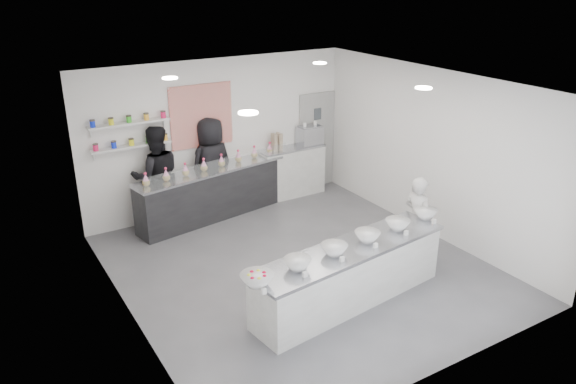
% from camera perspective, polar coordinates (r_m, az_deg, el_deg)
% --- Properties ---
extents(floor, '(6.00, 6.00, 0.00)m').
position_cam_1_polar(floor, '(9.25, 1.29, -7.72)').
color(floor, '#515156').
rests_on(floor, ground).
extents(ceiling, '(6.00, 6.00, 0.00)m').
position_cam_1_polar(ceiling, '(8.20, 1.47, 10.84)').
color(ceiling, white).
rests_on(ceiling, floor).
extents(back_wall, '(5.50, 0.00, 5.50)m').
position_cam_1_polar(back_wall, '(11.12, -7.05, 5.69)').
color(back_wall, white).
rests_on(back_wall, floor).
extents(left_wall, '(0.00, 6.00, 6.00)m').
position_cam_1_polar(left_wall, '(7.59, -16.40, -2.91)').
color(left_wall, white).
rests_on(left_wall, floor).
extents(right_wall, '(0.00, 6.00, 6.00)m').
position_cam_1_polar(right_wall, '(10.28, 14.41, 3.81)').
color(right_wall, white).
rests_on(right_wall, floor).
extents(back_door, '(0.88, 0.04, 2.10)m').
position_cam_1_polar(back_door, '(12.30, 2.91, 5.23)').
color(back_door, gray).
rests_on(back_door, floor).
extents(pattern_panel, '(1.25, 0.03, 1.20)m').
position_cam_1_polar(pattern_panel, '(10.85, -8.79, 7.65)').
color(pattern_panel, red).
rests_on(pattern_panel, back_wall).
extents(jar_shelf_lower, '(1.45, 0.22, 0.04)m').
position_cam_1_polar(jar_shelf_lower, '(10.43, -15.61, 4.53)').
color(jar_shelf_lower, silver).
rests_on(jar_shelf_lower, back_wall).
extents(jar_shelf_upper, '(1.45, 0.22, 0.04)m').
position_cam_1_polar(jar_shelf_upper, '(10.32, -15.84, 6.75)').
color(jar_shelf_upper, silver).
rests_on(jar_shelf_upper, back_wall).
extents(preserve_jars, '(1.45, 0.10, 0.56)m').
position_cam_1_polar(preserve_jars, '(10.34, -15.73, 5.98)').
color(preserve_jars, '#FA1F61').
rests_on(preserve_jars, jar_shelf_lower).
extents(downlight_0, '(0.24, 0.24, 0.02)m').
position_cam_1_polar(downlight_0, '(6.67, -4.06, 8.04)').
color(downlight_0, white).
rests_on(downlight_0, ceiling).
extents(downlight_1, '(0.24, 0.24, 0.02)m').
position_cam_1_polar(downlight_1, '(8.30, 13.61, 10.24)').
color(downlight_1, white).
rests_on(downlight_1, ceiling).
extents(downlight_2, '(0.24, 0.24, 0.02)m').
position_cam_1_polar(downlight_2, '(9.01, -11.91, 11.26)').
color(downlight_2, white).
rests_on(downlight_2, ceiling).
extents(downlight_3, '(0.24, 0.24, 0.02)m').
position_cam_1_polar(downlight_3, '(10.28, 3.25, 12.95)').
color(downlight_3, white).
rests_on(downlight_3, ceiling).
extents(prep_counter, '(3.31, 1.12, 0.88)m').
position_cam_1_polar(prep_counter, '(8.23, 6.29, -8.37)').
color(prep_counter, beige).
rests_on(prep_counter, floor).
extents(back_bar, '(3.26, 1.12, 1.00)m').
position_cam_1_polar(back_bar, '(10.97, -7.50, -0.10)').
color(back_bar, black).
rests_on(back_bar, floor).
extents(sneeze_guard, '(3.12, 0.54, 0.27)m').
position_cam_1_polar(sneeze_guard, '(10.53, -6.81, 2.67)').
color(sneeze_guard, white).
rests_on(sneeze_guard, back_bar).
extents(espresso_ledge, '(1.44, 0.46, 1.07)m').
position_cam_1_polar(espresso_ledge, '(11.93, 0.39, 2.10)').
color(espresso_ledge, beige).
rests_on(espresso_ledge, floor).
extents(espresso_machine, '(0.50, 0.35, 0.38)m').
position_cam_1_polar(espresso_machine, '(11.93, 2.24, 5.76)').
color(espresso_machine, '#93969E').
rests_on(espresso_machine, espresso_ledge).
extents(cup_stacks, '(0.24, 0.24, 0.35)m').
position_cam_1_polar(cup_stacks, '(11.52, -1.15, 5.10)').
color(cup_stacks, tan).
rests_on(cup_stacks, espresso_ledge).
extents(prep_bowls, '(3.66, 0.91, 0.15)m').
position_cam_1_polar(prep_bowls, '(7.98, 6.44, -5.16)').
color(prep_bowls, white).
rests_on(prep_bowls, prep_counter).
extents(label_cards, '(3.31, 0.04, 0.07)m').
position_cam_1_polar(label_cards, '(7.62, 8.38, -6.99)').
color(label_cards, white).
rests_on(label_cards, prep_counter).
extents(cookie_bags, '(2.92, 0.62, 0.25)m').
position_cam_1_polar(cookie_bags, '(10.76, -7.66, 2.99)').
color(cookie_bags, '#FF8DC8').
rests_on(cookie_bags, back_bar).
extents(woman_prep, '(0.39, 0.56, 1.48)m').
position_cam_1_polar(woman_prep, '(9.40, 13.01, -2.74)').
color(woman_prep, beige).
rests_on(woman_prep, floor).
extents(staff_left, '(1.05, 0.88, 1.92)m').
position_cam_1_polar(staff_left, '(10.69, -13.19, 1.56)').
color(staff_left, black).
rests_on(staff_left, floor).
extents(staff_right, '(1.04, 0.79, 1.93)m').
position_cam_1_polar(staff_right, '(11.06, -7.75, 2.65)').
color(staff_right, black).
rests_on(staff_right, floor).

